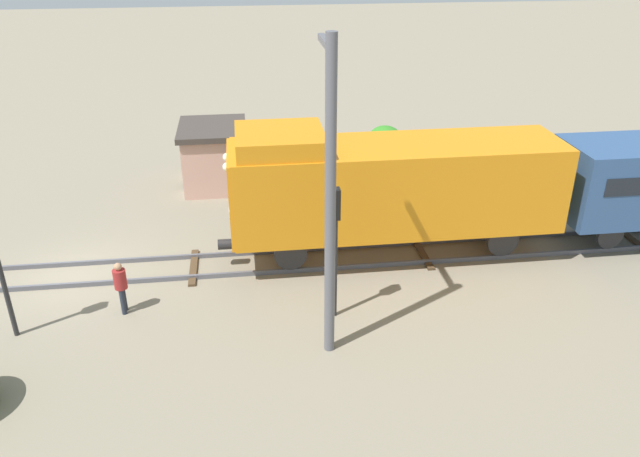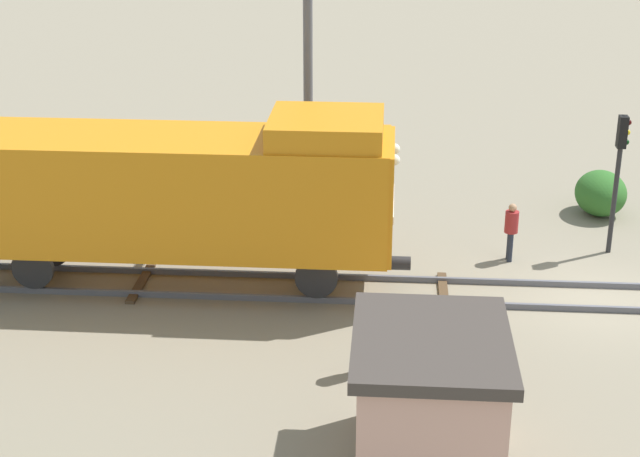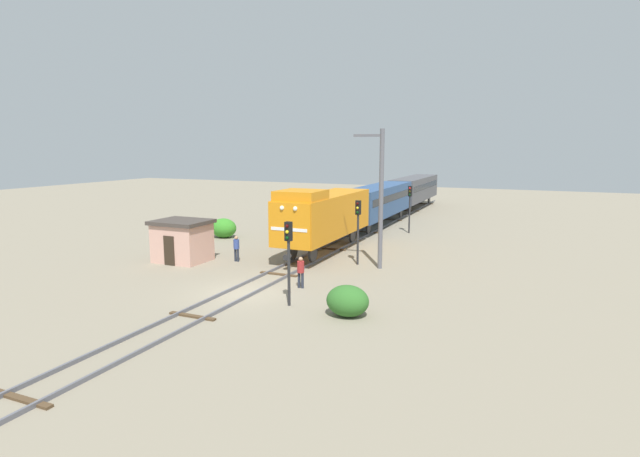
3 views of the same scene
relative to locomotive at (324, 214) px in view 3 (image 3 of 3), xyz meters
name	(u,v)px [view 3 (image 3 of 3)]	position (x,y,z in m)	size (l,w,h in m)	color
ground_plane	(242,293)	(0.00, -10.77, -2.77)	(144.93, 144.93, 0.00)	gray
railway_track	(242,292)	(0.00, -10.77, -2.70)	(2.40, 96.62, 0.16)	#595960
locomotive	(324,214)	(0.00, 0.00, 0.00)	(2.90, 11.60, 4.60)	orange
passenger_car_leading	(379,200)	(0.00, 13.34, -0.25)	(2.84, 14.00, 3.66)	#2D4C7A
passenger_car_trailing	(415,188)	(0.00, 27.94, -0.25)	(2.84, 14.00, 3.66)	#4C4C51
traffic_signal_near	(289,248)	(3.20, -11.62, 0.05)	(0.32, 0.34, 4.05)	#262628
traffic_signal_mid	(358,220)	(3.40, -2.40, 0.11)	(0.32, 0.34, 4.14)	#262628
traffic_signal_far	(410,200)	(3.60, 10.58, 0.10)	(0.32, 0.34, 4.12)	#262628
worker_near_track	(301,270)	(2.40, -8.69, -1.78)	(0.38, 0.38, 1.70)	#262B38
worker_by_signal	(236,247)	(-4.20, -4.76, -1.78)	(0.38, 0.38, 1.70)	#262B38
catenary_mast	(380,196)	(4.94, -2.77, 1.75)	(1.94, 0.28, 8.55)	#595960
relay_hut	(182,240)	(-7.50, -6.11, -1.38)	(3.50, 2.90, 2.74)	#D19E8C
bush_near	(224,228)	(-10.00, 2.21, -1.97)	(2.21, 1.81, 1.61)	#358626
bush_mid	(348,301)	(6.28, -11.90, -2.07)	(1.94, 1.59, 1.41)	#2E6626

